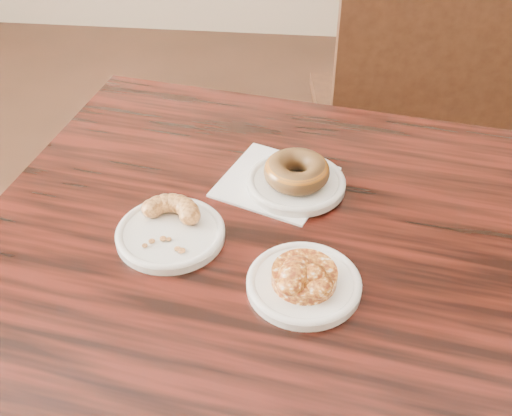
# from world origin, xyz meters

# --- Properties ---
(cafe_table) EXTENTS (0.94, 0.94, 0.75)m
(cafe_table) POSITION_xyz_m (-0.07, 0.14, 0.38)
(cafe_table) COLOR black
(cafe_table) RESTS_ON floor
(chair_far) EXTENTS (0.55, 0.55, 0.90)m
(chair_far) POSITION_xyz_m (0.26, 1.01, 0.45)
(chair_far) COLOR black
(chair_far) RESTS_ON floor
(napkin) EXTENTS (0.21, 0.21, 0.00)m
(napkin) POSITION_xyz_m (-0.03, 0.27, 0.75)
(napkin) COLOR white
(napkin) RESTS_ON cafe_table
(plate_donut) EXTENTS (0.16, 0.16, 0.01)m
(plate_donut) POSITION_xyz_m (0.00, 0.26, 0.76)
(plate_donut) COLOR silver
(plate_donut) RESTS_ON napkin
(plate_cruller) EXTENTS (0.16, 0.16, 0.01)m
(plate_cruller) POSITION_xyz_m (-0.18, 0.13, 0.76)
(plate_cruller) COLOR white
(plate_cruller) RESTS_ON cafe_table
(plate_fritter) EXTENTS (0.16, 0.16, 0.01)m
(plate_fritter) POSITION_xyz_m (0.02, 0.04, 0.76)
(plate_fritter) COLOR white
(plate_fritter) RESTS_ON cafe_table
(glazed_donut) EXTENTS (0.11, 0.11, 0.04)m
(glazed_donut) POSITION_xyz_m (0.00, 0.26, 0.78)
(glazed_donut) COLOR brown
(glazed_donut) RESTS_ON plate_donut
(apple_fritter) EXTENTS (0.12, 0.12, 0.03)m
(apple_fritter) POSITION_xyz_m (0.02, 0.04, 0.78)
(apple_fritter) COLOR #481607
(apple_fritter) RESTS_ON plate_fritter
(cruller_fragment) EXTENTS (0.11, 0.11, 0.03)m
(cruller_fragment) POSITION_xyz_m (-0.18, 0.13, 0.78)
(cruller_fragment) COLOR brown
(cruller_fragment) RESTS_ON plate_cruller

